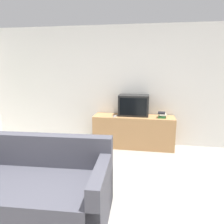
{
  "coord_description": "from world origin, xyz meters",
  "views": [
    {
      "loc": [
        0.69,
        -1.82,
        1.76
      ],
      "look_at": [
        -0.02,
        2.36,
        0.85
      ],
      "focal_mm": 35.0,
      "sensor_mm": 36.0,
      "label": 1
    }
  ],
  "objects_px": {
    "tv_stand": "(134,132)",
    "remote_on_stand": "(115,116)",
    "book_stack": "(162,115)",
    "couch": "(30,191)",
    "television": "(134,105)"
  },
  "relations": [
    {
      "from": "couch",
      "to": "remote_on_stand",
      "type": "relative_size",
      "value": 12.19
    },
    {
      "from": "television",
      "to": "book_stack",
      "type": "bearing_deg",
      "value": -10.74
    },
    {
      "from": "couch",
      "to": "tv_stand",
      "type": "bearing_deg",
      "value": 64.13
    },
    {
      "from": "couch",
      "to": "television",
      "type": "bearing_deg",
      "value": 64.94
    },
    {
      "from": "tv_stand",
      "to": "remote_on_stand",
      "type": "bearing_deg",
      "value": -162.09
    },
    {
      "from": "couch",
      "to": "book_stack",
      "type": "bearing_deg",
      "value": 52.98
    },
    {
      "from": "television",
      "to": "remote_on_stand",
      "type": "xyz_separation_m",
      "value": [
        -0.37,
        -0.19,
        -0.21
      ]
    },
    {
      "from": "book_stack",
      "to": "remote_on_stand",
      "type": "xyz_separation_m",
      "value": [
        -0.98,
        -0.08,
        -0.05
      ]
    },
    {
      "from": "book_stack",
      "to": "remote_on_stand",
      "type": "height_order",
      "value": "book_stack"
    },
    {
      "from": "book_stack",
      "to": "remote_on_stand",
      "type": "relative_size",
      "value": 1.22
    },
    {
      "from": "television",
      "to": "tv_stand",
      "type": "bearing_deg",
      "value": -78.09
    },
    {
      "from": "tv_stand",
      "to": "remote_on_stand",
      "type": "xyz_separation_m",
      "value": [
        -0.39,
        -0.13,
        0.36
      ]
    },
    {
      "from": "television",
      "to": "remote_on_stand",
      "type": "height_order",
      "value": "television"
    },
    {
      "from": "couch",
      "to": "book_stack",
      "type": "xyz_separation_m",
      "value": [
        1.62,
        2.39,
        0.45
      ]
    },
    {
      "from": "television",
      "to": "remote_on_stand",
      "type": "relative_size",
      "value": 4.1
    }
  ]
}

